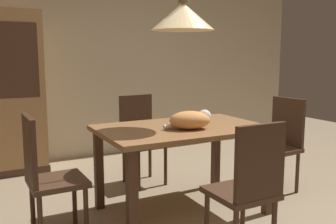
{
  "coord_description": "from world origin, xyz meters",
  "views": [
    {
      "loc": [
        -1.49,
        -2.29,
        1.34
      ],
      "look_at": [
        0.02,
        0.64,
        0.85
      ],
      "focal_mm": 40.19,
      "sensor_mm": 36.0,
      "label": 1
    }
  ],
  "objects_px": {
    "chair_right_side": "(280,140)",
    "dining_table": "(182,138)",
    "chair_far_back": "(141,135)",
    "pendant_lamp": "(183,16)",
    "chair_left_side": "(46,172)",
    "chair_near_front": "(249,185)",
    "cat_sleeping": "(191,120)"
  },
  "relations": [
    {
      "from": "cat_sleeping",
      "to": "chair_far_back",
      "type": "bearing_deg",
      "value": 90.99
    },
    {
      "from": "chair_near_front",
      "to": "chair_left_side",
      "type": "height_order",
      "value": "same"
    },
    {
      "from": "chair_far_back",
      "to": "chair_left_side",
      "type": "bearing_deg",
      "value": -141.86
    },
    {
      "from": "chair_far_back",
      "to": "dining_table",
      "type": "bearing_deg",
      "value": -89.48
    },
    {
      "from": "chair_near_front",
      "to": "pendant_lamp",
      "type": "distance_m",
      "value": 1.45
    },
    {
      "from": "chair_right_side",
      "to": "chair_left_side",
      "type": "bearing_deg",
      "value": -179.76
    },
    {
      "from": "dining_table",
      "to": "chair_left_side",
      "type": "height_order",
      "value": "chair_left_side"
    },
    {
      "from": "dining_table",
      "to": "chair_near_front",
      "type": "xyz_separation_m",
      "value": [
        0.0,
        -0.88,
        -0.14
      ]
    },
    {
      "from": "dining_table",
      "to": "chair_right_side",
      "type": "xyz_separation_m",
      "value": [
        1.13,
        0.01,
        -0.14
      ]
    },
    {
      "from": "chair_left_side",
      "to": "cat_sleeping",
      "type": "bearing_deg",
      "value": -6.47
    },
    {
      "from": "cat_sleeping",
      "to": "chair_left_side",
      "type": "bearing_deg",
      "value": 173.53
    },
    {
      "from": "chair_near_front",
      "to": "cat_sleeping",
      "type": "relative_size",
      "value": 2.3
    },
    {
      "from": "chair_near_front",
      "to": "pendant_lamp",
      "type": "xyz_separation_m",
      "value": [
        -0.0,
        0.88,
        1.15
      ]
    },
    {
      "from": "dining_table",
      "to": "chair_far_back",
      "type": "height_order",
      "value": "chair_far_back"
    },
    {
      "from": "chair_left_side",
      "to": "pendant_lamp",
      "type": "relative_size",
      "value": 0.72
    },
    {
      "from": "chair_near_front",
      "to": "cat_sleeping",
      "type": "xyz_separation_m",
      "value": [
        0.01,
        0.75,
        0.32
      ]
    },
    {
      "from": "chair_far_back",
      "to": "cat_sleeping",
      "type": "bearing_deg",
      "value": -89.01
    },
    {
      "from": "cat_sleeping",
      "to": "chair_near_front",
      "type": "bearing_deg",
      "value": -90.64
    },
    {
      "from": "chair_right_side",
      "to": "dining_table",
      "type": "bearing_deg",
      "value": -179.61
    },
    {
      "from": "chair_far_back",
      "to": "cat_sleeping",
      "type": "distance_m",
      "value": 1.06
    },
    {
      "from": "chair_near_front",
      "to": "pendant_lamp",
      "type": "bearing_deg",
      "value": 90.07
    },
    {
      "from": "chair_far_back",
      "to": "pendant_lamp",
      "type": "bearing_deg",
      "value": -89.48
    },
    {
      "from": "chair_near_front",
      "to": "chair_right_side",
      "type": "distance_m",
      "value": 1.43
    },
    {
      "from": "chair_near_front",
      "to": "chair_right_side",
      "type": "relative_size",
      "value": 1.0
    },
    {
      "from": "cat_sleeping",
      "to": "pendant_lamp",
      "type": "height_order",
      "value": "pendant_lamp"
    },
    {
      "from": "chair_left_side",
      "to": "dining_table",
      "type": "bearing_deg",
      "value": 0.09
    },
    {
      "from": "chair_near_front",
      "to": "chair_far_back",
      "type": "height_order",
      "value": "same"
    },
    {
      "from": "chair_left_side",
      "to": "chair_near_front",
      "type": "bearing_deg",
      "value": -37.81
    },
    {
      "from": "chair_near_front",
      "to": "chair_right_side",
      "type": "bearing_deg",
      "value": 38.18
    },
    {
      "from": "dining_table",
      "to": "chair_near_front",
      "type": "relative_size",
      "value": 1.51
    },
    {
      "from": "chair_near_front",
      "to": "cat_sleeping",
      "type": "distance_m",
      "value": 0.81
    },
    {
      "from": "chair_far_back",
      "to": "cat_sleeping",
      "type": "height_order",
      "value": "chair_far_back"
    }
  ]
}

